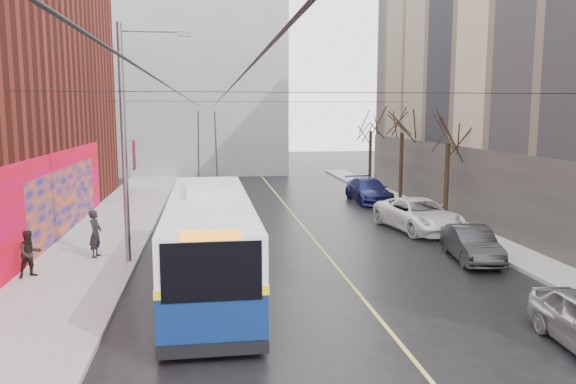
% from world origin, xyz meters
% --- Properties ---
extents(ground, '(140.00, 140.00, 0.00)m').
position_xyz_m(ground, '(0.00, 0.00, 0.00)').
color(ground, black).
rests_on(ground, ground).
extents(sidewalk_left, '(4.00, 60.00, 0.15)m').
position_xyz_m(sidewalk_left, '(-8.00, 12.00, 0.07)').
color(sidewalk_left, gray).
rests_on(sidewalk_left, ground).
extents(sidewalk_right, '(2.00, 60.00, 0.15)m').
position_xyz_m(sidewalk_right, '(9.00, 12.00, 0.07)').
color(sidewalk_right, gray).
rests_on(sidewalk_right, ground).
extents(lane_line, '(0.12, 50.00, 0.01)m').
position_xyz_m(lane_line, '(1.50, 14.00, 0.00)').
color(lane_line, '#BFB74C').
rests_on(lane_line, ground).
extents(building_far, '(20.50, 12.10, 18.00)m').
position_xyz_m(building_far, '(-6.00, 44.99, 9.02)').
color(building_far, gray).
rests_on(building_far, ground).
extents(streetlight_pole, '(2.65, 0.60, 9.00)m').
position_xyz_m(streetlight_pole, '(-6.14, 10.00, 4.85)').
color(streetlight_pole, slate).
rests_on(streetlight_pole, ground).
extents(catenary_wires, '(18.00, 60.00, 0.22)m').
position_xyz_m(catenary_wires, '(-2.54, 14.77, 6.25)').
color(catenary_wires, black).
extents(tree_near, '(3.20, 3.20, 6.40)m').
position_xyz_m(tree_near, '(9.00, 16.00, 4.98)').
color(tree_near, black).
rests_on(tree_near, ground).
extents(tree_mid, '(3.20, 3.20, 6.68)m').
position_xyz_m(tree_mid, '(9.00, 23.00, 5.25)').
color(tree_mid, black).
rests_on(tree_mid, ground).
extents(tree_far, '(3.20, 3.20, 6.57)m').
position_xyz_m(tree_far, '(9.00, 30.00, 5.14)').
color(tree_far, black).
rests_on(tree_far, ground).
extents(pigeons_flying, '(3.03, 2.82, 1.81)m').
position_xyz_m(pigeons_flying, '(-2.56, 10.65, 7.24)').
color(pigeons_flying, slate).
extents(trolleybus, '(2.96, 12.34, 5.82)m').
position_xyz_m(trolleybus, '(-3.22, 7.03, 1.62)').
color(trolleybus, '#0B2053').
rests_on(trolleybus, ground).
extents(parked_car_b, '(1.98, 4.22, 1.34)m').
position_xyz_m(parked_car_b, '(6.95, 8.81, 0.67)').
color(parked_car_b, '#28292B').
rests_on(parked_car_b, ground).
extents(parked_car_c, '(3.41, 5.98, 1.57)m').
position_xyz_m(parked_car_c, '(6.97, 14.49, 0.79)').
color(parked_car_c, white).
rests_on(parked_car_c, ground).
extents(parked_car_d, '(2.21, 5.27, 1.52)m').
position_xyz_m(parked_car_d, '(7.00, 23.41, 0.76)').
color(parked_car_d, navy).
rests_on(parked_car_d, ground).
extents(following_car, '(2.29, 4.98, 1.65)m').
position_xyz_m(following_car, '(-3.79, 20.01, 0.83)').
color(following_car, '#99999D').
rests_on(following_car, ground).
extents(pedestrian_a, '(0.54, 0.74, 1.87)m').
position_xyz_m(pedestrian_a, '(-7.64, 10.83, 1.09)').
color(pedestrian_a, black).
rests_on(pedestrian_a, sidewalk_left).
extents(pedestrian_b, '(1.01, 0.97, 1.64)m').
position_xyz_m(pedestrian_b, '(-9.35, 8.39, 0.97)').
color(pedestrian_b, black).
rests_on(pedestrian_b, sidewalk_left).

